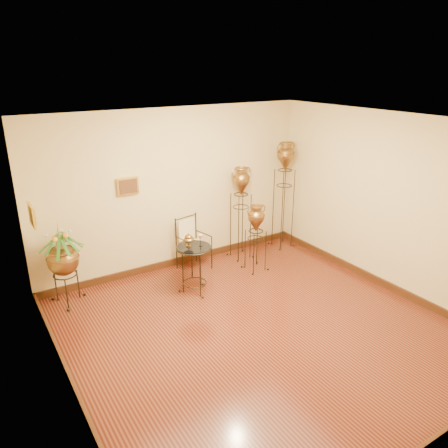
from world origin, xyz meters
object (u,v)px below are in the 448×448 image
amphora_mid (241,212)px  armchair (194,244)px  planter_urn (63,257)px  amphora_tall (284,194)px  side_table (194,269)px

amphora_mid → armchair: 1.07m
planter_urn → amphora_tall: bearing=0.0°
amphora_mid → side_table: 1.65m
armchair → side_table: (-0.40, -0.75, -0.06)m
amphora_tall → amphora_mid: (-1.00, 0.00, -0.19)m
armchair → planter_urn: bearing=168.4°
amphora_tall → armchair: (-1.99, 0.00, -0.60)m
amphora_tall → side_table: size_ratio=2.10×
amphora_tall → side_table: 2.59m
amphora_tall → amphora_mid: bearing=180.0°
planter_urn → side_table: 1.98m
amphora_tall → armchair: 2.08m
amphora_mid → planter_urn: size_ratio=1.28×
amphora_mid → side_table: (-1.39, -0.75, -0.47)m
amphora_tall → side_table: (-2.39, -0.75, -0.66)m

